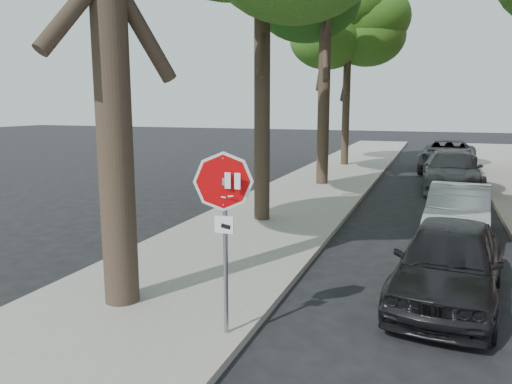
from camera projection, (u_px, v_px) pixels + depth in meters
ground at (273, 348)px, 6.95m from camera, size 120.00×120.00×0.00m
sidewalk_left at (308, 192)px, 18.89m from camera, size 4.00×55.00×0.12m
curb_left at (362, 196)px, 18.20m from camera, size 0.12×55.00×0.13m
curb_right at (495, 204)px, 16.73m from camera, size 0.12×55.00×0.13m
stop_sign at (224, 208)px, 6.82m from camera, size 0.76×0.34×2.61m
tree_far at (348, 30)px, 26.16m from camera, size 5.29×4.91×9.33m
car_a at (449, 262)px, 8.47m from camera, size 2.14×4.30×1.41m
car_b at (458, 213)px, 12.47m from camera, size 1.72×4.19×1.35m
car_c at (451, 171)px, 19.59m from camera, size 2.32×5.36×1.54m
car_d at (448, 156)px, 24.96m from camera, size 2.89×5.81×1.58m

